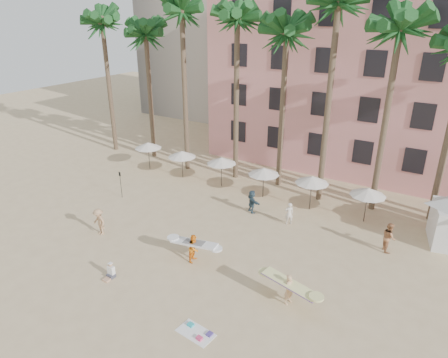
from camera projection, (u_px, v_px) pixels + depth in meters
ground at (179, 284)px, 22.10m from camera, size 120.00×120.00×0.00m
pink_hotel at (412, 82)px, 36.05m from camera, size 35.00×14.00×16.00m
palm_row at (304, 26)px, 28.57m from camera, size 44.40×5.40×16.30m
umbrella_row at (242, 166)px, 32.45m from camera, size 22.50×2.70×2.73m
beach_towel at (197, 332)px, 18.75m from camera, size 1.90×1.19×0.14m
carrier_yellow at (289, 288)px, 20.32m from camera, size 3.10×1.23×1.71m
carrier_white at (194, 247)px, 23.83m from camera, size 2.97×1.08×1.76m
beachgoers at (239, 218)px, 27.21m from camera, size 18.17×9.32×1.92m
paddle at (120, 181)px, 31.76m from camera, size 0.18×0.04×2.23m
seated_man at (110, 273)px, 22.53m from camera, size 0.41×0.72×0.93m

